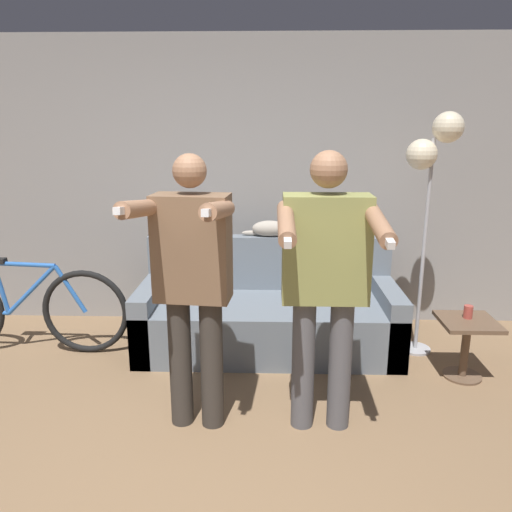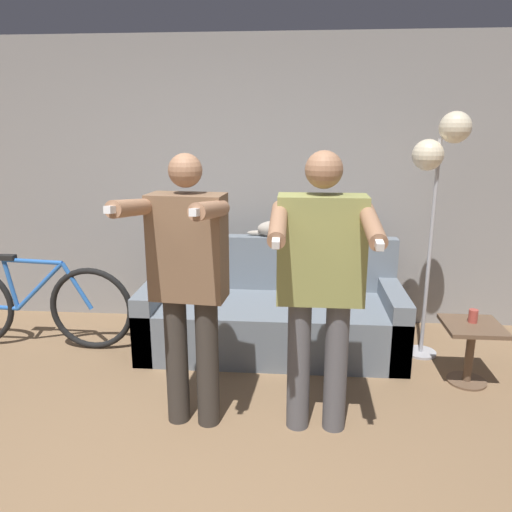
% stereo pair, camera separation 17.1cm
% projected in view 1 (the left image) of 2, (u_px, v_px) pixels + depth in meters
% --- Properties ---
extents(wall_back, '(10.00, 0.05, 2.60)m').
position_uv_depth(wall_back, '(223.00, 184.00, 4.58)').
color(wall_back, gray).
rests_on(wall_back, ground_plane).
extents(couch, '(2.12, 0.87, 0.89)m').
position_uv_depth(couch, '(268.00, 316.00, 4.19)').
color(couch, slate).
rests_on(couch, ground_plane).
extents(person_left, '(0.55, 0.71, 1.68)m').
position_uv_depth(person_left, '(192.00, 277.00, 2.91)').
color(person_left, '#38332D').
rests_on(person_left, ground_plane).
extents(person_right, '(0.57, 0.67, 1.70)m').
position_uv_depth(person_right, '(325.00, 275.00, 2.88)').
color(person_right, '#56565B').
rests_on(person_right, ground_plane).
extents(cat, '(0.43, 0.15, 0.17)m').
position_uv_depth(cat, '(271.00, 228.00, 4.33)').
color(cat, '#B7AD9E').
rests_on(cat, couch).
extents(floor_lamp, '(0.41, 0.25, 1.93)m').
position_uv_depth(floor_lamp, '(433.00, 158.00, 3.78)').
color(floor_lamp, '#B2B2B7').
rests_on(floor_lamp, ground_plane).
extents(side_table, '(0.40, 0.40, 0.46)m').
position_uv_depth(side_table, '(466.00, 337.00, 3.67)').
color(side_table, brown).
rests_on(side_table, ground_plane).
extents(cup, '(0.06, 0.06, 0.10)m').
position_uv_depth(cup, '(468.00, 312.00, 3.66)').
color(cup, '#B7473D').
rests_on(cup, side_table).
extents(bicycle, '(1.74, 0.07, 0.80)m').
position_uv_depth(bicycle, '(23.00, 309.00, 4.08)').
color(bicycle, black).
rests_on(bicycle, ground_plane).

